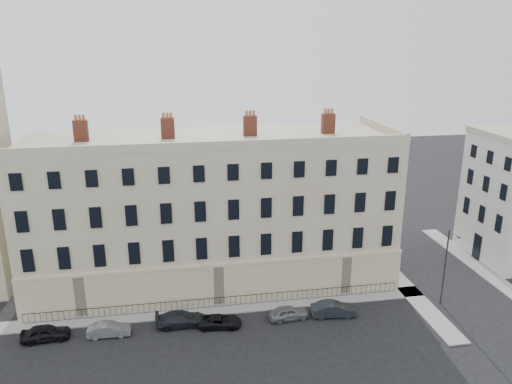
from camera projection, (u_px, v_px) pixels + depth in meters
ground at (296, 333)px, 42.94m from camera, size 160.00×160.00×0.00m
terrace at (212, 209)px, 50.96m from camera, size 36.22×12.22×17.00m
pavement_terrace at (177, 313)px, 46.00m from camera, size 48.00×2.00×0.12m
pavement_east_return at (397, 278)px, 52.54m from camera, size 2.00×24.00×0.12m
pavement_adjacent at (473, 263)px, 56.03m from camera, size 2.00×20.00×0.12m
railings at (220, 302)px, 46.88m from camera, size 35.00×0.04×0.96m
car_a at (46, 333)px, 41.82m from camera, size 4.05×1.83×1.35m
car_b at (109, 329)px, 42.44m from camera, size 3.63×1.30×1.19m
car_c at (181, 319)px, 43.90m from camera, size 4.50×1.84×1.30m
car_d at (220, 321)px, 43.77m from camera, size 4.05×2.25×1.07m
car_e at (288, 313)px, 44.95m from camera, size 3.79×1.79×1.25m
car_f at (334, 309)px, 45.42m from camera, size 4.22×1.78×1.36m
streetlamp at (446, 264)px, 46.38m from camera, size 0.29×1.63×7.54m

